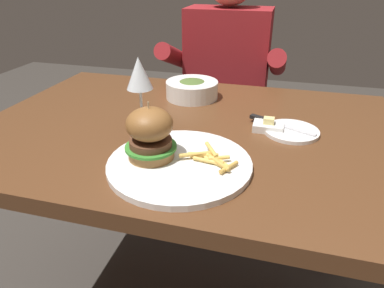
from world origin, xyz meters
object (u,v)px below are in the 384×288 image
(wine_glass, at_px, (139,76))
(soup_bowl, at_px, (192,89))
(butter_dish, at_px, (268,126))
(diner_person, at_px, (225,102))
(bread_plate, at_px, (291,131))
(table_knife, at_px, (275,123))
(main_plate, at_px, (180,164))
(burger_sandwich, at_px, (150,133))

(wine_glass, distance_m, soup_bowl, 0.33)
(butter_dish, bearing_deg, diner_person, 109.22)
(soup_bowl, height_order, diner_person, diner_person)
(bread_plate, distance_m, table_knife, 0.05)
(main_plate, bearing_deg, bread_plate, 45.89)
(burger_sandwich, bearing_deg, main_plate, -2.34)
(wine_glass, xyz_separation_m, butter_dish, (0.32, 0.10, -0.14))
(bread_plate, bearing_deg, diner_person, 113.79)
(burger_sandwich, bearing_deg, wine_glass, 119.42)
(bread_plate, height_order, butter_dish, butter_dish)
(burger_sandwich, relative_size, bread_plate, 0.91)
(bread_plate, bearing_deg, table_knife, 154.79)
(diner_person, bearing_deg, bread_plate, -66.21)
(table_knife, distance_m, butter_dish, 0.03)
(soup_bowl, bearing_deg, table_knife, -31.78)
(main_plate, relative_size, table_knife, 1.78)
(burger_sandwich, distance_m, soup_bowl, 0.44)
(soup_bowl, bearing_deg, burger_sandwich, -86.72)
(main_plate, distance_m, butter_dish, 0.30)
(butter_dish, xyz_separation_m, soup_bowl, (-0.27, 0.19, 0.02))
(soup_bowl, xyz_separation_m, diner_person, (0.04, 0.46, -0.21))
(table_knife, bearing_deg, soup_bowl, 148.22)
(bread_plate, height_order, table_knife, table_knife)
(diner_person, bearing_deg, butter_dish, -70.78)
(table_knife, bearing_deg, butter_dish, -130.99)
(bread_plate, bearing_deg, butter_dish, 178.61)
(burger_sandwich, xyz_separation_m, wine_glass, (-0.08, 0.14, 0.08))
(burger_sandwich, distance_m, bread_plate, 0.39)
(wine_glass, bearing_deg, table_knife, 20.16)
(table_knife, height_order, diner_person, diner_person)
(bread_plate, bearing_deg, wine_glass, -164.92)
(main_plate, xyz_separation_m, table_knife, (0.19, 0.26, 0.01))
(soup_bowl, bearing_deg, main_plate, -78.20)
(table_knife, bearing_deg, main_plate, -125.93)
(soup_bowl, distance_m, diner_person, 0.51)
(main_plate, height_order, soup_bowl, soup_bowl)
(butter_dish, xyz_separation_m, diner_person, (-0.23, 0.65, -0.19))
(main_plate, xyz_separation_m, soup_bowl, (-0.09, 0.44, 0.02))
(wine_glass, bearing_deg, main_plate, -44.22)
(table_knife, distance_m, soup_bowl, 0.33)
(main_plate, bearing_deg, butter_dish, 54.50)
(diner_person, bearing_deg, soup_bowl, -94.66)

